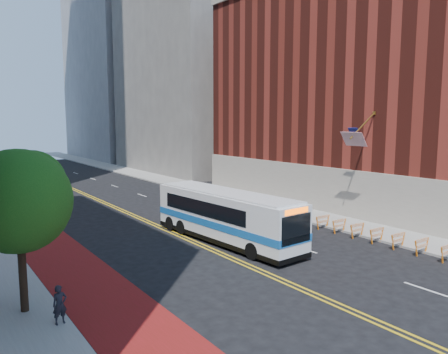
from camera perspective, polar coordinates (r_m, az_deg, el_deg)
ground at (r=20.80m, az=12.90°, el=-15.25°), size 160.00×160.00×0.00m
sidewalk_right at (r=50.85m, az=-3.25°, el=-1.52°), size 4.00×140.00×0.15m
bus_lane_paint at (r=43.93m, az=-26.19°, el=-3.79°), size 3.60×140.00×0.01m
center_line_inner at (r=45.74m, az=-16.35°, el=-2.91°), size 0.14×140.00×0.01m
center_line_outer at (r=45.86m, az=-15.92°, el=-2.87°), size 0.14×140.00×0.01m
lane_dashes at (r=54.83m, az=-14.11°, el=-1.16°), size 0.14×98.20×0.01m
brick_building at (r=44.05m, az=21.10°, el=10.84°), size 18.73×36.00×22.00m
midrise_right_near at (r=72.34m, az=-3.46°, el=16.97°), size 18.00×26.00×40.00m
midrise_right_far at (r=100.46m, az=-12.46°, el=18.45°), size 20.00×28.00×55.00m
construction_barriers at (r=29.83m, az=20.54°, el=-7.19°), size 1.42×10.91×1.00m
street_tree at (r=19.29m, az=-25.16°, el=-2.36°), size 4.20×4.20×6.70m
transit_bus at (r=28.80m, az=0.07°, el=-5.02°), size 3.53×12.39×3.36m
car_b at (r=46.37m, az=-22.91°, el=-2.14°), size 2.89×4.72×1.47m
pedestrian at (r=18.58m, az=-20.66°, el=-15.33°), size 0.59×0.42×1.53m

